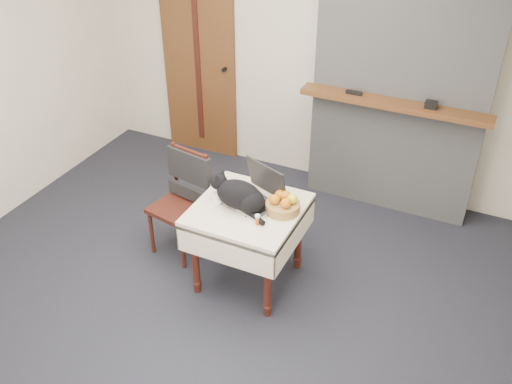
# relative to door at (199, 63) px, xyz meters

# --- Properties ---
(ground) EXTENTS (4.50, 4.50, 0.00)m
(ground) POSITION_rel_door_xyz_m (1.20, -1.97, -1.00)
(ground) COLOR black
(ground) RESTS_ON ground
(room_shell) EXTENTS (4.52, 4.01, 2.61)m
(room_shell) POSITION_rel_door_xyz_m (1.20, -1.51, 0.76)
(room_shell) COLOR beige
(room_shell) RESTS_ON ground
(door) EXTENTS (0.82, 0.10, 2.00)m
(door) POSITION_rel_door_xyz_m (0.00, 0.00, 0.00)
(door) COLOR brown
(door) RESTS_ON ground
(chimney) EXTENTS (1.62, 0.48, 2.60)m
(chimney) POSITION_rel_door_xyz_m (2.10, -0.13, 0.30)
(chimney) COLOR gray
(chimney) RESTS_ON ground
(side_table) EXTENTS (0.78, 0.78, 0.70)m
(side_table) POSITION_rel_door_xyz_m (1.40, -1.73, -0.41)
(side_table) COLOR #3A1310
(side_table) RESTS_ON ground
(laptop) EXTENTS (0.48, 0.45, 0.29)m
(laptop) POSITION_rel_door_xyz_m (1.43, -1.63, -0.23)
(laptop) COLOR #B7B7BC
(laptop) RESTS_ON side_table
(cat) EXTENTS (0.52, 0.27, 0.26)m
(cat) POSITION_rel_door_xyz_m (1.35, -1.76, -0.19)
(cat) COLOR black
(cat) RESTS_ON side_table
(cream_jar) EXTENTS (0.07, 0.07, 0.08)m
(cream_jar) POSITION_rel_door_xyz_m (1.16, -1.78, -0.26)
(cream_jar) COLOR white
(cream_jar) RESTS_ON side_table
(pill_bottle) EXTENTS (0.04, 0.04, 0.08)m
(pill_bottle) POSITION_rel_door_xyz_m (1.55, -1.89, -0.26)
(pill_bottle) COLOR #A64114
(pill_bottle) RESTS_ON side_table
(fruit_basket) EXTENTS (0.25, 0.25, 0.14)m
(fruit_basket) POSITION_rel_door_xyz_m (1.65, -1.66, -0.24)
(fruit_basket) COLOR #A58742
(fruit_basket) RESTS_ON side_table
(desk_clutter) EXTENTS (0.15, 0.05, 0.01)m
(desk_clutter) POSITION_rel_door_xyz_m (1.54, -1.73, -0.30)
(desk_clutter) COLOR black
(desk_clutter) RESTS_ON side_table
(chair) EXTENTS (0.47, 0.47, 0.91)m
(chair) POSITION_rel_door_xyz_m (0.73, -1.54, -0.42)
(chair) COLOR #3A1310
(chair) RESTS_ON ground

